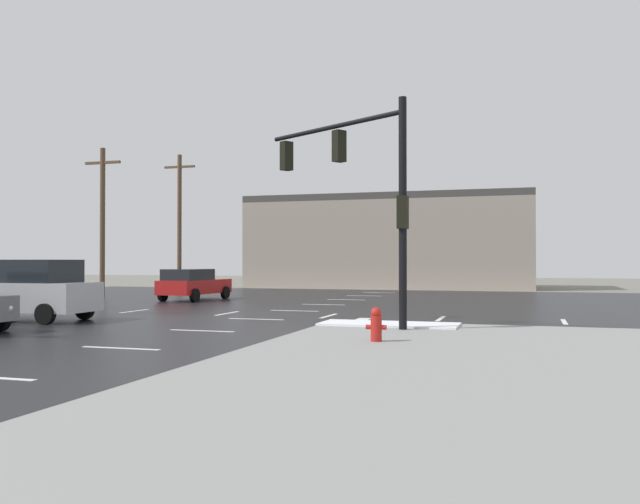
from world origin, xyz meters
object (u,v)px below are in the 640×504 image
sedan_red (193,284)px  fire_hydrant (376,324)px  utility_pole_far (102,219)px  utility_pole_distant (179,220)px  suv_silver (25,288)px  traffic_signal_mast (363,179)px

sedan_red → fire_hydrant: bearing=-136.7°
utility_pole_far → utility_pole_distant: 7.76m
sedan_red → suv_silver: bearing=-175.9°
suv_silver → utility_pole_distant: 22.11m
traffic_signal_mast → utility_pole_distant: utility_pole_distant is taller
fire_hydrant → utility_pole_far: (-18.95, 16.51, 3.78)m
utility_pole_far → sedan_red: bearing=-10.5°
sedan_red → utility_pole_distant: size_ratio=0.51×
fire_hydrant → sedan_red: sedan_red is taller
fire_hydrant → traffic_signal_mast: bearing=108.0°
traffic_signal_mast → fire_hydrant: bearing=139.6°
suv_silver → utility_pole_distant: size_ratio=0.54×
traffic_signal_mast → suv_silver: traffic_signal_mast is taller
sedan_red → utility_pole_far: (-6.16, 1.14, 3.46)m
sedan_red → utility_pole_far: bearing=83.0°
fire_hydrant → utility_pole_far: utility_pole_far is taller
fire_hydrant → sedan_red: (-12.80, 15.37, 0.32)m
fire_hydrant → utility_pole_distant: bearing=127.3°
suv_silver → fire_hydrant: bearing=166.0°
fire_hydrant → utility_pole_distant: size_ratio=0.09×
utility_pole_far → utility_pole_distant: utility_pole_distant is taller
traffic_signal_mast → utility_pole_far: size_ratio=0.77×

